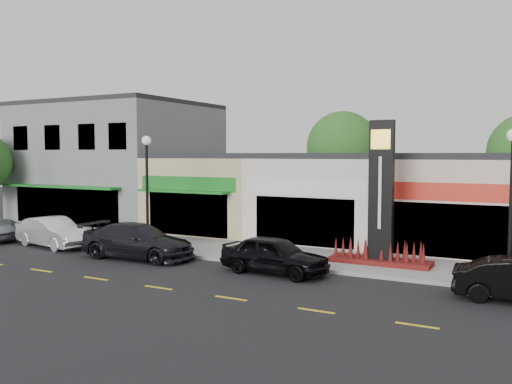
# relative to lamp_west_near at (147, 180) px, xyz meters

# --- Properties ---
(ground) EXTENTS (120.00, 120.00, 0.00)m
(ground) POSITION_rel_lamp_west_near_xyz_m (8.00, -2.50, -3.48)
(ground) COLOR black
(ground) RESTS_ON ground
(sidewalk) EXTENTS (52.00, 4.30, 0.15)m
(sidewalk) POSITION_rel_lamp_west_near_xyz_m (8.00, 1.85, -3.40)
(sidewalk) COLOR gray
(sidewalk) RESTS_ON ground
(curb) EXTENTS (52.00, 0.20, 0.15)m
(curb) POSITION_rel_lamp_west_near_xyz_m (8.00, -0.40, -3.40)
(curb) COLOR gray
(curb) RESTS_ON ground
(building_grey_2story) EXTENTS (12.00, 10.95, 8.30)m
(building_grey_2story) POSITION_rel_lamp_west_near_xyz_m (-10.00, 8.98, 0.67)
(building_grey_2story) COLOR slate
(building_grey_2story) RESTS_ON ground
(shop_beige) EXTENTS (7.00, 10.85, 4.80)m
(shop_beige) POSITION_rel_lamp_west_near_xyz_m (-0.50, 8.96, -1.08)
(shop_beige) COLOR tan
(shop_beige) RESTS_ON ground
(shop_cream) EXTENTS (7.00, 10.01, 4.80)m
(shop_cream) POSITION_rel_lamp_west_near_xyz_m (6.50, 8.97, -1.08)
(shop_cream) COLOR beige
(shop_cream) RESTS_ON ground
(shop_pink_w) EXTENTS (7.00, 10.01, 4.80)m
(shop_pink_w) POSITION_rel_lamp_west_near_xyz_m (13.50, 8.97, -1.08)
(shop_pink_w) COLOR beige
(shop_pink_w) RESTS_ON ground
(tree_rear_west) EXTENTS (5.20, 5.20, 7.83)m
(tree_rear_west) POSITION_rel_lamp_west_near_xyz_m (4.00, 17.00, 1.74)
(tree_rear_west) COLOR #382619
(tree_rear_west) RESTS_ON ground
(lamp_west_near) EXTENTS (0.44, 0.44, 5.47)m
(lamp_west_near) POSITION_rel_lamp_west_near_xyz_m (0.00, 0.00, 0.00)
(lamp_west_near) COLOR black
(lamp_west_near) RESTS_ON sidewalk
(lamp_east_near) EXTENTS (0.44, 0.44, 5.47)m
(lamp_east_near) POSITION_rel_lamp_west_near_xyz_m (16.00, 0.00, 0.00)
(lamp_east_near) COLOR black
(lamp_east_near) RESTS_ON sidewalk
(pylon_sign) EXTENTS (4.20, 1.30, 6.00)m
(pylon_sign) POSITION_rel_lamp_west_near_xyz_m (11.00, 1.70, -1.20)
(pylon_sign) COLOR #550E13
(pylon_sign) RESTS_ON sidewalk
(car_white_van) EXTENTS (2.37, 4.82, 1.52)m
(car_white_van) POSITION_rel_lamp_west_near_xyz_m (-5.07, -1.31, -2.72)
(car_white_van) COLOR white
(car_white_van) RESTS_ON ground
(car_dark_sedan) EXTENTS (2.47, 5.58, 1.59)m
(car_dark_sedan) POSITION_rel_lamp_west_near_xyz_m (0.76, -1.63, -2.68)
(car_dark_sedan) COLOR black
(car_dark_sedan) RESTS_ON ground
(car_black_sedan) EXTENTS (2.19, 4.58, 1.51)m
(car_black_sedan) POSITION_rel_lamp_west_near_xyz_m (7.63, -1.52, -2.72)
(car_black_sedan) COLOR black
(car_black_sedan) RESTS_ON ground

